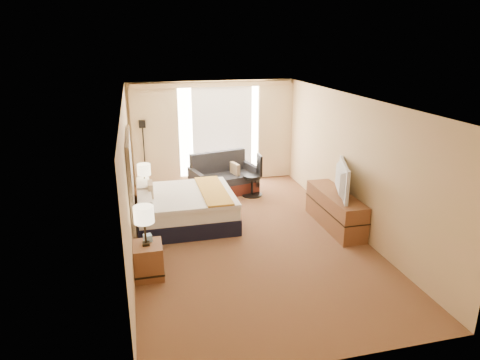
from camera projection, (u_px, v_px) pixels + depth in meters
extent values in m
cube|color=#5B1A1E|center=(246.00, 235.00, 8.21)|extent=(4.20, 7.00, 0.02)
cube|color=white|center=(247.00, 99.00, 7.39)|extent=(4.20, 7.00, 0.02)
cube|color=#E2B48A|center=(212.00, 132.00, 11.03)|extent=(4.20, 0.02, 2.60)
cube|color=#E2B48A|center=(329.00, 264.00, 4.58)|extent=(4.20, 0.02, 2.60)
cube|color=#E2B48A|center=(128.00, 179.00, 7.33)|extent=(0.02, 7.00, 2.60)
cube|color=#E2B48A|center=(351.00, 163.00, 8.28)|extent=(0.02, 7.00, 2.60)
cube|color=black|center=(131.00, 177.00, 7.53)|extent=(0.06, 1.85, 1.50)
cube|color=brown|center=(148.00, 260.00, 6.73)|extent=(0.45, 0.52, 0.55)
cube|color=brown|center=(144.00, 204.00, 9.04)|extent=(0.45, 0.52, 0.55)
cube|color=brown|center=(335.00, 210.00, 8.52)|extent=(0.50, 1.80, 0.70)
cube|color=white|center=(222.00, 131.00, 11.05)|extent=(2.30, 0.02, 2.30)
cube|color=beige|center=(156.00, 137.00, 10.60)|extent=(1.15, 0.09, 2.50)
cube|color=beige|center=(275.00, 131.00, 11.30)|extent=(0.90, 0.09, 2.50)
cube|color=white|center=(222.00, 133.00, 11.03)|extent=(1.55, 0.04, 2.50)
cube|color=#E2B48A|center=(212.00, 84.00, 10.49)|extent=(4.00, 0.16, 0.12)
cube|color=black|center=(186.00, 216.00, 8.71)|extent=(1.92, 1.74, 0.32)
cube|color=white|center=(185.00, 202.00, 8.61)|extent=(1.88, 1.69, 0.27)
cube|color=white|center=(189.00, 194.00, 8.58)|extent=(1.76, 1.76, 0.06)
cube|color=gold|center=(213.00, 190.00, 8.68)|extent=(0.50, 1.76, 0.04)
cube|color=white|center=(145.00, 200.00, 7.96)|extent=(0.26, 0.71, 0.16)
cube|color=white|center=(143.00, 186.00, 8.73)|extent=(0.26, 0.71, 0.16)
cube|color=beige|center=(151.00, 190.00, 8.36)|extent=(0.09, 0.38, 0.33)
cube|color=#562118|center=(224.00, 187.00, 10.44)|extent=(1.70, 1.17, 0.28)
cube|color=#2D2E33|center=(225.00, 179.00, 10.32)|extent=(1.55, 0.98, 0.18)
cube|color=#2D2E33|center=(218.00, 163.00, 10.56)|extent=(1.43, 0.49, 0.61)
cube|color=#2D2E33|center=(196.00, 181.00, 10.05)|extent=(0.30, 0.83, 0.50)
cube|color=#2D2E33|center=(250.00, 173.00, 10.67)|extent=(0.30, 0.83, 0.50)
cube|color=beige|center=(235.00, 170.00, 10.39)|extent=(0.18, 0.40, 0.35)
cube|color=black|center=(147.00, 187.00, 10.85)|extent=(0.22, 0.22, 0.02)
cylinder|color=black|center=(145.00, 157.00, 10.61)|extent=(0.03, 0.03, 1.53)
cube|color=black|center=(142.00, 124.00, 10.34)|extent=(0.16, 0.16, 0.18)
cylinder|color=black|center=(252.00, 195.00, 10.30)|extent=(0.49, 0.49, 0.03)
cylinder|color=black|center=(252.00, 185.00, 10.22)|extent=(0.06, 0.06, 0.44)
cylinder|color=black|center=(252.00, 176.00, 10.15)|extent=(0.43, 0.43, 0.07)
cube|color=black|center=(259.00, 165.00, 10.10)|extent=(0.06, 0.39, 0.49)
cube|color=black|center=(146.00, 244.00, 6.62)|extent=(0.11, 0.11, 0.04)
cylinder|color=black|center=(145.00, 231.00, 6.55)|extent=(0.03, 0.03, 0.38)
cylinder|color=#FFEEBF|center=(144.00, 214.00, 6.47)|extent=(0.31, 0.31, 0.26)
cube|color=black|center=(145.00, 189.00, 9.01)|extent=(0.10, 0.10, 0.04)
cylinder|color=black|center=(145.00, 181.00, 8.95)|extent=(0.03, 0.03, 0.34)
cylinder|color=#FFEEBF|center=(144.00, 170.00, 8.87)|extent=(0.27, 0.27, 0.23)
cube|color=#96C1E8|center=(148.00, 238.00, 6.74)|extent=(0.14, 0.14, 0.11)
cube|color=black|center=(146.00, 192.00, 8.82)|extent=(0.19, 0.16, 0.06)
imported|color=black|center=(338.00, 179.00, 8.19)|extent=(0.53, 1.12, 0.66)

